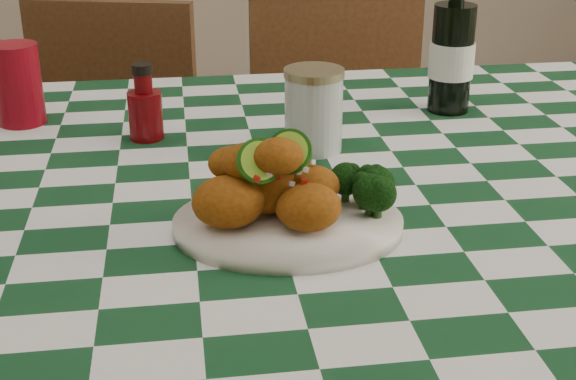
{
  "coord_description": "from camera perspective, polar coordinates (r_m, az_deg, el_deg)",
  "views": [
    {
      "loc": [
        -0.11,
        -1.04,
        1.23
      ],
      "look_at": [
        0.01,
        -0.18,
        0.84
      ],
      "focal_mm": 50.0,
      "sensor_mm": 36.0,
      "label": 1
    }
  ],
  "objects": [
    {
      "name": "mason_jar",
      "position": [
        1.21,
        1.83,
        5.71
      ],
      "size": [
        0.12,
        0.12,
        0.13
      ],
      "primitive_type": null,
      "rotation": [
        0.0,
        0.0,
        -0.35
      ],
      "color": "#B2BCBA",
      "rests_on": "dining_table"
    },
    {
      "name": "broccoli_side",
      "position": [
        0.98,
        5.76,
        0.02
      ],
      "size": [
        0.07,
        0.07,
        0.05
      ],
      "primitive_type": null,
      "color": "black",
      "rests_on": "plate"
    },
    {
      "name": "red_tumbler",
      "position": [
        1.39,
        -18.64,
        7.13
      ],
      "size": [
        0.1,
        0.1,
        0.13
      ],
      "primitive_type": "cylinder",
      "rotation": [
        0.0,
        0.0,
        0.4
      ],
      "color": "maroon",
      "rests_on": "dining_table"
    },
    {
      "name": "fried_chicken_pile",
      "position": [
        0.94,
        -0.77,
        0.77
      ],
      "size": [
        0.16,
        0.12,
        0.1
      ],
      "primitive_type": null,
      "color": "#8D4B0D",
      "rests_on": "plate"
    },
    {
      "name": "beer_bottle",
      "position": [
        1.4,
        11.67,
        10.52
      ],
      "size": [
        0.1,
        0.1,
        0.25
      ],
      "primitive_type": null,
      "rotation": [
        0.0,
        0.0,
        0.31
      ],
      "color": "black",
      "rests_on": "dining_table"
    },
    {
      "name": "plate",
      "position": [
        0.97,
        0.0,
        -2.48
      ],
      "size": [
        0.3,
        0.25,
        0.02
      ],
      "primitive_type": null,
      "rotation": [
        0.0,
        0.0,
        -0.11
      ],
      "color": "white",
      "rests_on": "dining_table"
    },
    {
      "name": "wooden_chair_right",
      "position": [
        1.96,
        4.4,
        1.57
      ],
      "size": [
        0.44,
        0.46,
        0.96
      ],
      "primitive_type": null,
      "rotation": [
        0.0,
        0.0,
        -0.0
      ],
      "color": "#472814",
      "rests_on": "ground"
    },
    {
      "name": "ketchup_bottle",
      "position": [
        1.27,
        -10.16,
        6.19
      ],
      "size": [
        0.07,
        0.07,
        0.12
      ],
      "primitive_type": null,
      "rotation": [
        0.0,
        0.0,
        0.38
      ],
      "color": "#5E0408",
      "rests_on": "dining_table"
    },
    {
      "name": "wooden_chair_left",
      "position": [
        1.9,
        -13.36,
        -1.17
      ],
      "size": [
        0.49,
        0.51,
        0.88
      ],
      "primitive_type": null,
      "rotation": [
        0.0,
        0.0,
        -0.26
      ],
      "color": "#472814",
      "rests_on": "ground"
    }
  ]
}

